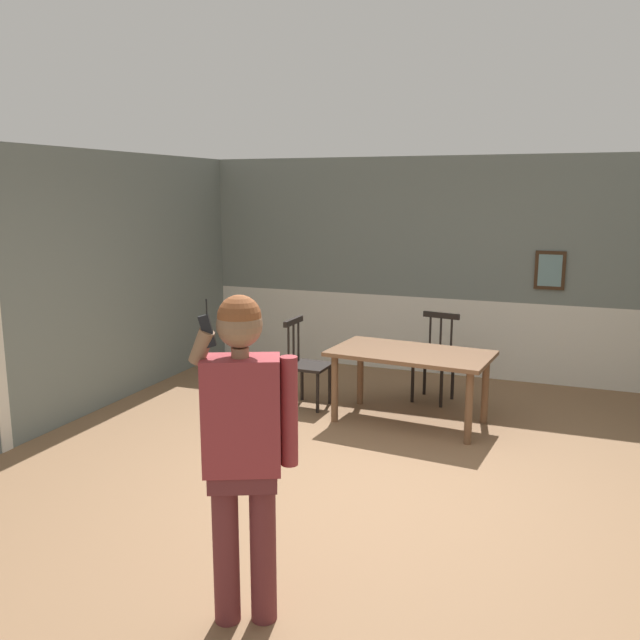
{
  "coord_description": "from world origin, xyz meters",
  "views": [
    {
      "loc": [
        1.47,
        -4.71,
        2.29
      ],
      "look_at": [
        -0.06,
        -0.79,
        1.47
      ],
      "focal_mm": 37.67,
      "sensor_mm": 36.0,
      "label": 1
    }
  ],
  "objects_px": {
    "chair_by_doorway": "(306,364)",
    "person_figure": "(243,438)",
    "dining_table": "(411,361)",
    "chair_near_window": "(435,359)"
  },
  "relations": [
    {
      "from": "chair_near_window",
      "to": "chair_by_doorway",
      "type": "relative_size",
      "value": 1.01
    },
    {
      "from": "chair_near_window",
      "to": "chair_by_doorway",
      "type": "xyz_separation_m",
      "value": [
        -1.23,
        -0.7,
        0.0
      ]
    },
    {
      "from": "dining_table",
      "to": "chair_near_window",
      "type": "xyz_separation_m",
      "value": [
        0.08,
        0.81,
        -0.17
      ]
    },
    {
      "from": "chair_near_window",
      "to": "person_figure",
      "type": "relative_size",
      "value": 0.54
    },
    {
      "from": "chair_by_doorway",
      "to": "person_figure",
      "type": "height_order",
      "value": "person_figure"
    },
    {
      "from": "dining_table",
      "to": "chair_by_doorway",
      "type": "height_order",
      "value": "chair_by_doorway"
    },
    {
      "from": "chair_near_window",
      "to": "person_figure",
      "type": "bearing_deg",
      "value": 98.66
    },
    {
      "from": "chair_by_doorway",
      "to": "person_figure",
      "type": "distance_m",
      "value": 3.71
    },
    {
      "from": "chair_near_window",
      "to": "person_figure",
      "type": "distance_m",
      "value": 4.25
    },
    {
      "from": "person_figure",
      "to": "chair_near_window",
      "type": "bearing_deg",
      "value": -116.25
    }
  ]
}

